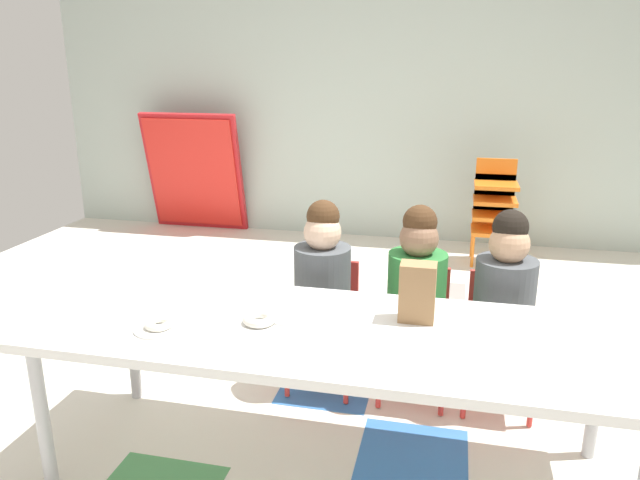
# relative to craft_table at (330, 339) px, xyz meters

# --- Properties ---
(ground_plane) EXTENTS (6.15, 5.37, 0.02)m
(ground_plane) POSITION_rel_craft_table_xyz_m (-0.14, 0.61, -0.56)
(ground_plane) COLOR silver
(back_wall) EXTENTS (6.15, 0.10, 2.78)m
(back_wall) POSITION_rel_craft_table_xyz_m (-0.14, 3.29, 0.83)
(back_wall) COLOR #B2C1B7
(back_wall) RESTS_ON ground_plane
(craft_table) EXTENTS (2.15, 0.75, 0.60)m
(craft_table) POSITION_rel_craft_table_xyz_m (0.00, 0.00, 0.00)
(craft_table) COLOR white
(craft_table) RESTS_ON ground_plane
(seated_child_near_camera) EXTENTS (0.32, 0.31, 0.92)m
(seated_child_near_camera) POSITION_rel_craft_table_xyz_m (-0.16, 0.60, 0.00)
(seated_child_near_camera) COLOR red
(seated_child_near_camera) RESTS_ON ground_plane
(seated_child_middle_seat) EXTENTS (0.32, 0.32, 0.92)m
(seated_child_middle_seat) POSITION_rel_craft_table_xyz_m (0.27, 0.60, 0.00)
(seated_child_middle_seat) COLOR red
(seated_child_middle_seat) RESTS_ON ground_plane
(seated_child_far_right) EXTENTS (0.32, 0.32, 0.92)m
(seated_child_far_right) POSITION_rel_craft_table_xyz_m (0.64, 0.60, 0.00)
(seated_child_far_right) COLOR red
(seated_child_far_right) RESTS_ON ground_plane
(kid_chair_orange_stack) EXTENTS (0.32, 0.30, 0.80)m
(kid_chair_orange_stack) POSITION_rel_craft_table_xyz_m (0.71, 2.73, -0.10)
(kid_chair_orange_stack) COLOR orange
(kid_chair_orange_stack) RESTS_ON ground_plane
(folded_activity_table) EXTENTS (0.90, 0.29, 1.09)m
(folded_activity_table) POSITION_rel_craft_table_xyz_m (-1.92, 3.09, -0.02)
(folded_activity_table) COLOR red
(folded_activity_table) RESTS_ON ground_plane
(paper_bag_brown) EXTENTS (0.13, 0.09, 0.22)m
(paper_bag_brown) POSITION_rel_craft_table_xyz_m (0.30, 0.14, 0.15)
(paper_bag_brown) COLOR #9E754C
(paper_bag_brown) RESTS_ON craft_table
(paper_plate_near_edge) EXTENTS (0.18, 0.18, 0.01)m
(paper_plate_near_edge) POSITION_rel_craft_table_xyz_m (-0.59, -0.15, 0.05)
(paper_plate_near_edge) COLOR white
(paper_plate_near_edge) RESTS_ON craft_table
(paper_plate_center_table) EXTENTS (0.18, 0.18, 0.01)m
(paper_plate_center_table) POSITION_rel_craft_table_xyz_m (-0.17, 0.06, 0.05)
(paper_plate_center_table) COLOR white
(paper_plate_center_table) RESTS_ON craft_table
(donut_powdered_on_plate) EXTENTS (0.10, 0.10, 0.03)m
(donut_powdered_on_plate) POSITION_rel_craft_table_xyz_m (-0.59, -0.15, 0.07)
(donut_powdered_on_plate) COLOR white
(donut_powdered_on_plate) RESTS_ON craft_table
(donut_powdered_loose) EXTENTS (0.12, 0.12, 0.03)m
(donut_powdered_loose) POSITION_rel_craft_table_xyz_m (-0.26, -0.02, 0.06)
(donut_powdered_loose) COLOR white
(donut_powdered_loose) RESTS_ON craft_table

